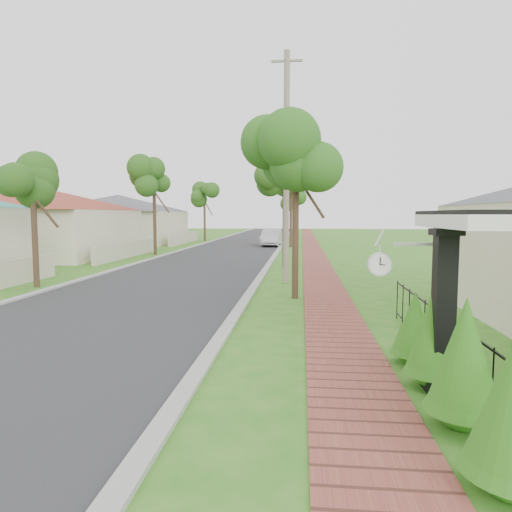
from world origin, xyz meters
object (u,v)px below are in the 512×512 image
at_px(porch_post, 443,320).
at_px(parked_car_red, 269,238).
at_px(utility_pole, 286,168).
at_px(near_tree, 296,156).
at_px(parked_car_white, 271,238).
at_px(station_clock, 382,263).

bearing_deg(porch_post, parked_car_red, 98.56).
bearing_deg(utility_pole, porch_post, -75.88).
bearing_deg(near_tree, parked_car_red, 95.90).
bearing_deg(utility_pole, near_tree, -82.85).
distance_m(parked_car_white, near_tree, 24.92).
xyz_separation_m(porch_post, near_tree, (-2.35, 7.68, 3.45)).
bearing_deg(porch_post, parked_car_white, 98.37).
height_order(porch_post, parked_car_white, porch_post).
bearing_deg(parked_car_white, station_clock, -80.96).
bearing_deg(parked_car_red, utility_pole, -89.07).
height_order(parked_car_red, near_tree, near_tree).
bearing_deg(parked_car_red, station_clock, -87.58).
distance_m(parked_car_white, utility_pole, 21.62).
bearing_deg(parked_car_red, near_tree, -88.88).
relative_size(parked_car_red, utility_pole, 0.42).
height_order(porch_post, near_tree, near_tree).
height_order(utility_pole, station_clock, utility_pole).
distance_m(porch_post, parked_car_white, 32.53).
xyz_separation_m(parked_car_red, utility_pole, (2.19, -21.92, 3.90)).
height_order(near_tree, utility_pole, utility_pole).
relative_size(parked_car_red, station_clock, 3.62).
distance_m(parked_car_red, near_tree, 25.68).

